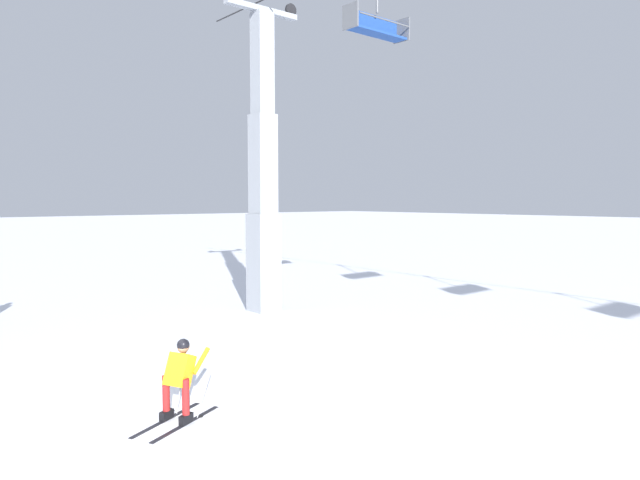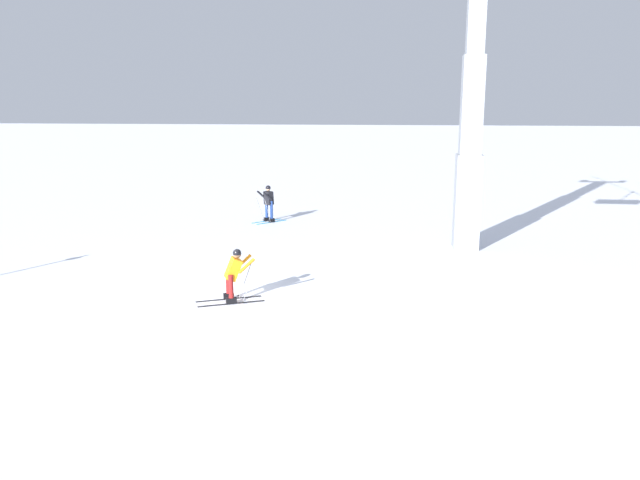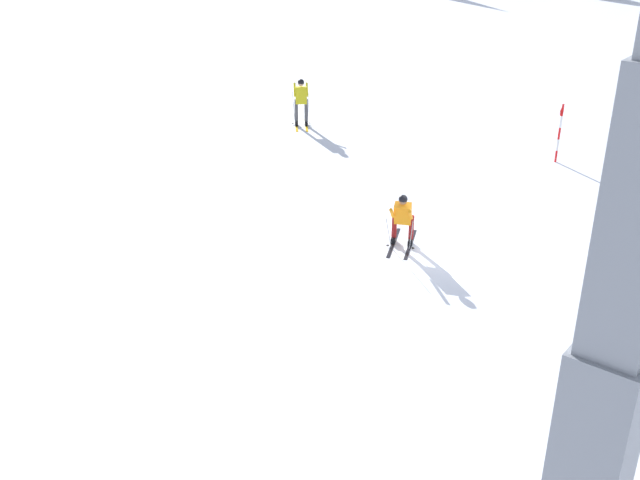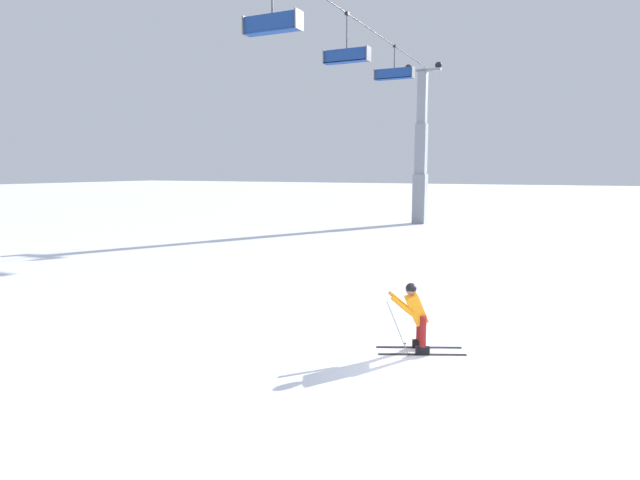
# 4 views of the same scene
# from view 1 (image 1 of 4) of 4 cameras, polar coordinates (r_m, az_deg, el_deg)

# --- Properties ---
(ground_plane) EXTENTS (260.00, 260.00, 0.00)m
(ground_plane) POSITION_cam_1_polar(r_m,az_deg,el_deg) (11.34, -20.41, -16.47)
(ground_plane) COLOR white
(skier_carving_main) EXTENTS (1.22, 1.86, 1.55)m
(skier_carving_main) POSITION_cam_1_polar(r_m,az_deg,el_deg) (10.68, -13.88, -13.02)
(skier_carving_main) COLOR black
(skier_carving_main) RESTS_ON ground_plane
(lift_tower_near) EXTENTS (0.90, 2.93, 10.87)m
(lift_tower_near) POSITION_cam_1_polar(r_m,az_deg,el_deg) (19.96, -5.73, 5.61)
(lift_tower_near) COLOR gray
(lift_tower_near) RESTS_ON ground_plane
(chairlift_seat_nearest) EXTENTS (0.61, 2.05, 2.40)m
(chairlift_seat_nearest) POSITION_cam_1_polar(r_m,az_deg,el_deg) (16.55, 5.58, 20.85)
(chairlift_seat_nearest) COLOR black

